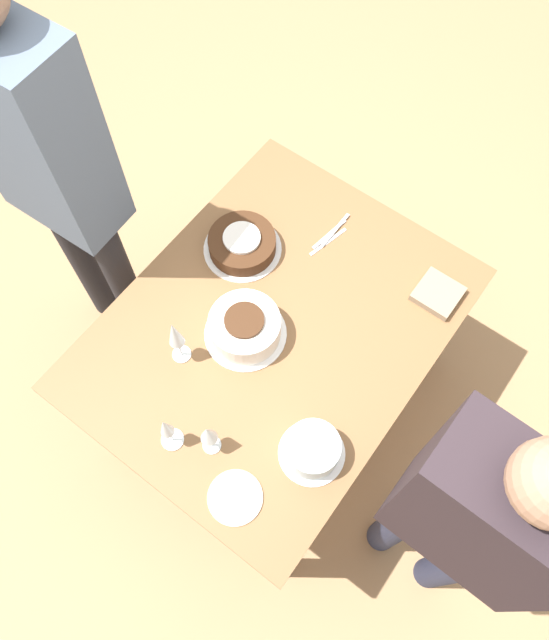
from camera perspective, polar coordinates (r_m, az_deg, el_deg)
ground_plane at (r=2.76m, az=0.00°, el=-6.93°), size 12.00×12.00×0.00m
dining_table at (r=2.19m, az=0.00°, el=-1.81°), size 1.28×0.99×0.73m
cake_center_white at (r=2.03m, az=-2.72°, el=-0.69°), size 0.27×0.27×0.11m
cake_front_chocolate at (r=2.20m, az=-2.98°, el=6.97°), size 0.28×0.28×0.08m
cake_back_decorated at (r=1.90m, az=3.49°, el=-11.74°), size 0.21×0.21×0.10m
wine_glass_near at (r=1.92m, az=-9.09°, el=-1.35°), size 0.06×0.06×0.23m
wine_glass_far at (r=1.84m, az=-6.09°, el=-10.36°), size 0.06×0.06×0.18m
wine_glass_extra at (r=1.86m, az=-9.86°, el=-9.76°), size 0.07×0.07×0.20m
dessert_plate_right at (r=1.92m, az=-3.62°, el=-15.90°), size 0.17×0.17×0.01m
fork_pile at (r=2.27m, az=5.18°, el=7.73°), size 0.22×0.06×0.01m
napkin_stack at (r=2.20m, az=14.71°, el=2.34°), size 0.14×0.14×0.03m
person_cutting at (r=2.11m, az=-19.82°, el=13.24°), size 0.24×0.41×1.77m
person_watching at (r=1.78m, az=17.48°, el=-17.25°), size 0.23×0.41×1.55m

